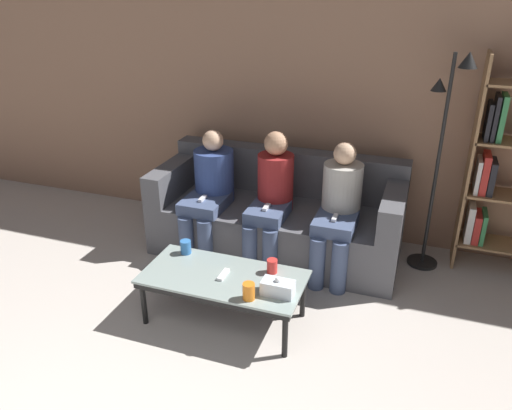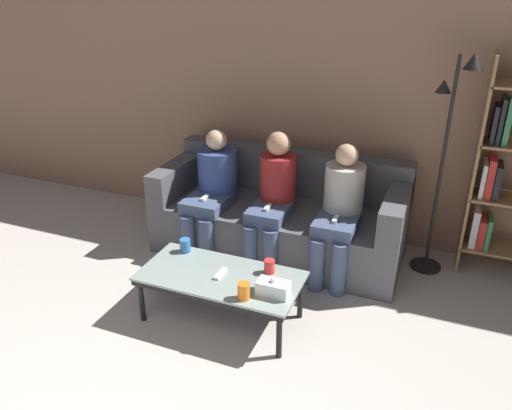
% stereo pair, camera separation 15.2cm
% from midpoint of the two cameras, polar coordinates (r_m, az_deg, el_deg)
% --- Properties ---
extents(wall_back, '(12.00, 0.06, 2.60)m').
position_cam_midpoint_polar(wall_back, '(4.74, 6.24, 11.97)').
color(wall_back, '#9E755B').
rests_on(wall_back, ground_plane).
extents(couch, '(2.20, 0.92, 0.87)m').
position_cam_midpoint_polar(couch, '(4.58, 3.82, -1.37)').
color(couch, '#515156').
rests_on(couch, ground_plane).
extents(coffee_table, '(1.17, 0.57, 0.38)m').
position_cam_midpoint_polar(coffee_table, '(3.63, -2.86, -8.51)').
color(coffee_table, '#8C9E99').
rests_on(coffee_table, ground_plane).
extents(cup_near_left, '(0.08, 0.08, 0.10)m').
position_cam_midpoint_polar(cup_near_left, '(3.61, 2.75, -7.04)').
color(cup_near_left, red).
rests_on(cup_near_left, coffee_table).
extents(cup_near_right, '(0.08, 0.08, 0.12)m').
position_cam_midpoint_polar(cup_near_right, '(3.33, -0.11, -9.83)').
color(cup_near_right, orange).
rests_on(cup_near_right, coffee_table).
extents(cup_far_center, '(0.08, 0.08, 0.11)m').
position_cam_midpoint_polar(cup_far_center, '(3.90, -6.99, -4.63)').
color(cup_far_center, '#3372BF').
rests_on(cup_far_center, coffee_table).
extents(tissue_box, '(0.22, 0.12, 0.13)m').
position_cam_midpoint_polar(tissue_box, '(3.38, 3.28, -9.46)').
color(tissue_box, silver).
rests_on(tissue_box, coffee_table).
extents(game_remote, '(0.04, 0.15, 0.02)m').
position_cam_midpoint_polar(game_remote, '(3.61, -2.88, -7.86)').
color(game_remote, white).
rests_on(game_remote, coffee_table).
extents(standing_lamp, '(0.31, 0.26, 1.83)m').
position_cam_midpoint_polar(standing_lamp, '(4.26, 22.02, 6.41)').
color(standing_lamp, black).
rests_on(standing_lamp, ground_plane).
extents(seated_person_left_end, '(0.36, 0.68, 1.11)m').
position_cam_midpoint_polar(seated_person_left_end, '(4.48, -4.00, 2.03)').
color(seated_person_left_end, '#47567A').
rests_on(seated_person_left_end, ground_plane).
extents(seated_person_mid_left, '(0.31, 0.63, 1.16)m').
position_cam_midpoint_polar(seated_person_mid_left, '(4.27, 3.03, 1.08)').
color(seated_person_mid_left, '#47567A').
rests_on(seated_person_mid_left, ground_plane).
extents(seated_person_mid_right, '(0.33, 0.65, 1.12)m').
position_cam_midpoint_polar(seated_person_mid_right, '(4.14, 10.63, -0.34)').
color(seated_person_mid_right, '#47567A').
rests_on(seated_person_mid_right, ground_plane).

